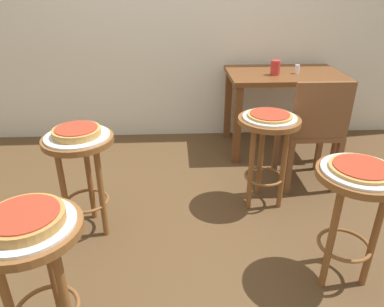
% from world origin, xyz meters
% --- Properties ---
extents(ground_plane, '(6.00, 6.00, 0.00)m').
position_xyz_m(ground_plane, '(0.00, 0.00, 0.00)').
color(ground_plane, brown).
extents(stool_foreground, '(0.41, 0.41, 0.65)m').
position_xyz_m(stool_foreground, '(-0.59, -0.77, 0.49)').
color(stool_foreground, brown).
rests_on(stool_foreground, ground_plane).
extents(serving_plate_foreground, '(0.36, 0.36, 0.01)m').
position_xyz_m(serving_plate_foreground, '(-0.59, -0.77, 0.65)').
color(serving_plate_foreground, silver).
rests_on(serving_plate_foreground, stool_foreground).
extents(pizza_foreground, '(0.29, 0.29, 0.05)m').
position_xyz_m(pizza_foreground, '(-0.59, -0.77, 0.68)').
color(pizza_foreground, '#B78442').
rests_on(pizza_foreground, serving_plate_foreground).
extents(stool_middle, '(0.41, 0.41, 0.65)m').
position_xyz_m(stool_middle, '(0.83, -0.44, 0.49)').
color(stool_middle, brown).
rests_on(stool_middle, ground_plane).
extents(serving_plate_middle, '(0.37, 0.37, 0.01)m').
position_xyz_m(serving_plate_middle, '(0.83, -0.44, 0.65)').
color(serving_plate_middle, silver).
rests_on(serving_plate_middle, stool_middle).
extents(pizza_middle, '(0.30, 0.30, 0.02)m').
position_xyz_m(pizza_middle, '(0.83, -0.44, 0.67)').
color(pizza_middle, tan).
rests_on(pizza_middle, serving_plate_middle).
extents(stool_leftside, '(0.41, 0.41, 0.65)m').
position_xyz_m(stool_leftside, '(-0.59, 0.05, 0.49)').
color(stool_leftside, brown).
rests_on(stool_leftside, ground_plane).
extents(serving_plate_leftside, '(0.37, 0.37, 0.01)m').
position_xyz_m(serving_plate_leftside, '(-0.59, 0.05, 0.65)').
color(serving_plate_leftside, silver).
rests_on(serving_plate_leftside, stool_leftside).
extents(pizza_leftside, '(0.27, 0.27, 0.05)m').
position_xyz_m(pizza_leftside, '(-0.59, 0.05, 0.68)').
color(pizza_leftside, tan).
rests_on(pizza_leftside, serving_plate_leftside).
extents(stool_rear, '(0.41, 0.41, 0.65)m').
position_xyz_m(stool_rear, '(0.58, 0.30, 0.49)').
color(stool_rear, brown).
rests_on(stool_rear, ground_plane).
extents(serving_plate_rear, '(0.35, 0.35, 0.01)m').
position_xyz_m(serving_plate_rear, '(0.58, 0.30, 0.65)').
color(serving_plate_rear, silver).
rests_on(serving_plate_rear, stool_rear).
extents(pizza_rear, '(0.29, 0.29, 0.02)m').
position_xyz_m(pizza_rear, '(0.58, 0.30, 0.67)').
color(pizza_rear, tan).
rests_on(pizza_rear, serving_plate_rear).
extents(dining_table, '(0.99, 0.66, 0.72)m').
position_xyz_m(dining_table, '(0.94, 1.22, 0.60)').
color(dining_table, brown).
rests_on(dining_table, ground_plane).
extents(cup_near_edge, '(0.08, 0.08, 0.12)m').
position_xyz_m(cup_near_edge, '(0.83, 1.14, 0.78)').
color(cup_near_edge, red).
rests_on(cup_near_edge, dining_table).
extents(condiment_shaker, '(0.04, 0.04, 0.07)m').
position_xyz_m(condiment_shaker, '(1.03, 1.18, 0.76)').
color(condiment_shaker, white).
rests_on(condiment_shaker, dining_table).
extents(wooden_chair, '(0.40, 0.40, 0.85)m').
position_xyz_m(wooden_chair, '(0.98, 0.53, 0.47)').
color(wooden_chair, brown).
rests_on(wooden_chair, ground_plane).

